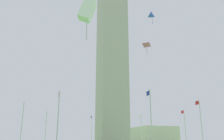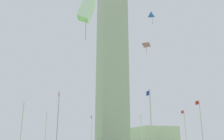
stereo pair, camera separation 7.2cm
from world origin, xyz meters
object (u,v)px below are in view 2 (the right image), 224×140
object	(u,v)px
flagpole_ne	(46,130)
flagpole_n	(92,132)
kite_pink_diamond	(146,45)
kite_blue_delta	(152,16)
flagpole_s	(151,120)
flagpole_sw	(201,125)
flagpole_e	(22,126)
flagpole_nw	(142,132)
flagpole_se	(58,121)
obelisk_monument	(112,35)
flagpole_w	(185,129)
kite_white_box	(86,10)
distant_building	(145,139)

from	to	relation	value
flagpole_ne	flagpole_n	bearing A→B (deg)	-67.50
kite_pink_diamond	kite_blue_delta	distance (m)	19.29
flagpole_s	flagpole_sw	world-z (taller)	same
flagpole_e	kite_pink_diamond	world-z (taller)	kite_pink_diamond
flagpole_nw	kite_blue_delta	bearing A→B (deg)	164.07
flagpole_e	flagpole_s	distance (m)	23.95
flagpole_se	flagpole_n	bearing A→B (deg)	-22.50
obelisk_monument	flagpole_s	xyz separation A→B (m)	(-16.89, 0.00, -20.16)
flagpole_nw	flagpole_se	bearing A→B (deg)	135.00
flagpole_sw	kite_blue_delta	world-z (taller)	kite_blue_delta
flagpole_nw	kite_pink_diamond	distance (m)	35.08
flagpole_ne	flagpole_w	size ratio (longest dim) A/B	1.00
flagpole_w	flagpole_nw	world-z (taller)	same
obelisk_monument	flagpole_w	world-z (taller)	obelisk_monument
flagpole_n	kite_white_box	xyz separation A→B (m)	(-51.25, 13.02, 4.88)
flagpole_s	flagpole_sw	bearing A→B (deg)	-67.50
flagpole_s	flagpole_w	size ratio (longest dim) A/B	1.00
obelisk_monument	kite_white_box	xyz separation A→B (m)	(-34.26, 13.02, -15.28)
flagpole_sw	flagpole_se	bearing A→B (deg)	90.00
flagpole_se	flagpole_w	world-z (taller)	same
flagpole_e	flagpole_sw	xyz separation A→B (m)	(-11.98, -28.91, 0.00)
distant_building	flagpole_s	bearing A→B (deg)	155.25
kite_pink_diamond	flagpole_n	bearing A→B (deg)	-1.90
flagpole_e	flagpole_sw	world-z (taller)	same
flagpole_ne	flagpole_se	xyz separation A→B (m)	(-23.95, 0.00, 0.00)
flagpole_s	kite_pink_diamond	bearing A→B (deg)	149.22
flagpole_nw	kite_blue_delta	distance (m)	29.71
flagpole_nw	kite_white_box	size ratio (longest dim) A/B	3.40
flagpole_n	flagpole_sw	xyz separation A→B (m)	(-28.91, -11.98, 0.00)
flagpole_n	distant_building	distance (m)	27.49
flagpole_se	kite_pink_diamond	xyz separation A→B (m)	(-6.96, -10.79, 10.09)
obelisk_monument	distant_building	size ratio (longest dim) A/B	1.97
distant_building	flagpole_nw	bearing A→B (deg)	152.19
flagpole_sw	kite_pink_diamond	bearing A→B (deg)	117.85
flagpole_e	flagpole_nw	bearing A→B (deg)	-67.50
flagpole_n	flagpole_e	bearing A→B (deg)	135.00
flagpole_e	flagpole_s	size ratio (longest dim) A/B	1.00
flagpole_ne	kite_pink_diamond	size ratio (longest dim) A/B	6.07
obelisk_monument	distant_building	xyz separation A→B (m)	(32.40, -22.72, -21.61)
obelisk_monument	flagpole_w	distance (m)	26.33
kite_pink_diamond	kite_white_box	world-z (taller)	kite_pink_diamond
flagpole_se	flagpole_nw	world-z (taller)	same
flagpole_se	kite_pink_diamond	world-z (taller)	kite_pink_diamond
flagpole_sw	flagpole_nw	world-z (taller)	same
flagpole_e	distant_building	bearing A→B (deg)	-50.80
flagpole_ne	flagpole_nw	xyz separation A→B (m)	(-0.00, -23.95, 0.00)
flagpole_ne	obelisk_monument	bearing A→B (deg)	-135.12
flagpole_ne	distant_building	distance (m)	40.26
obelisk_monument	flagpole_nw	world-z (taller)	obelisk_monument
flagpole_ne	kite_blue_delta	distance (m)	34.68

